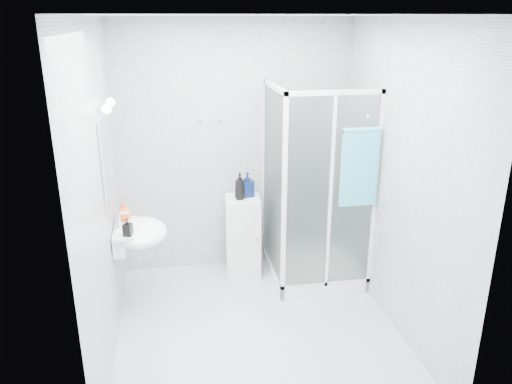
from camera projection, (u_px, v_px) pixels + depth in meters
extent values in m
cube|color=#B8BDBF|center=(258.00, 189.00, 3.95)|extent=(2.40, 2.60, 2.60)
cube|color=#B1B3B6|center=(257.00, 328.00, 4.38)|extent=(2.40, 2.60, 0.01)
cube|color=white|center=(258.00, 16.00, 3.52)|extent=(2.40, 2.60, 0.01)
cube|color=white|center=(313.00, 270.00, 5.28)|extent=(0.90, 0.90, 0.12)
cube|color=silver|center=(275.00, 87.00, 4.57)|extent=(0.04, 0.90, 0.04)
cube|color=silver|center=(335.00, 93.00, 4.24)|extent=(0.90, 0.04, 0.04)
cube|color=silver|center=(284.00, 203.00, 4.50)|extent=(0.04, 0.04, 2.00)
cube|color=white|center=(273.00, 184.00, 4.88)|extent=(0.02, 0.82, 1.84)
cube|color=white|center=(330.00, 197.00, 4.55)|extent=(0.82, 0.02, 1.84)
cube|color=silver|center=(330.00, 196.00, 4.55)|extent=(0.03, 0.04, 1.84)
cylinder|color=silver|center=(307.00, 142.00, 5.21)|extent=(0.02, 0.02, 1.00)
cylinder|color=silver|center=(309.00, 98.00, 5.03)|extent=(0.09, 0.05, 0.09)
cylinder|color=silver|center=(310.00, 169.00, 5.35)|extent=(0.12, 0.04, 0.12)
cylinder|color=silver|center=(367.00, 116.00, 4.32)|extent=(0.03, 0.05, 0.03)
cube|color=white|center=(120.00, 239.00, 4.36)|extent=(0.10, 0.40, 0.18)
ellipsoid|color=white|center=(141.00, 233.00, 4.38)|extent=(0.46, 0.56, 0.20)
cube|color=white|center=(126.00, 228.00, 4.34)|extent=(0.16, 0.50, 0.02)
cylinder|color=silver|center=(119.00, 220.00, 4.31)|extent=(0.04, 0.04, 0.16)
cylinder|color=silver|center=(124.00, 213.00, 4.29)|extent=(0.12, 0.02, 0.02)
cube|color=white|center=(107.00, 157.00, 4.11)|extent=(0.02, 0.60, 0.70)
cylinder|color=silver|center=(101.00, 109.00, 3.82)|extent=(0.05, 0.04, 0.04)
sphere|color=white|center=(106.00, 109.00, 3.83)|extent=(0.08, 0.08, 0.08)
cylinder|color=silver|center=(105.00, 103.00, 4.12)|extent=(0.05, 0.04, 0.04)
sphere|color=white|center=(110.00, 102.00, 4.13)|extent=(0.08, 0.08, 0.08)
cylinder|color=silver|center=(200.00, 120.00, 4.97)|extent=(0.02, 0.04, 0.02)
sphere|color=silver|center=(201.00, 120.00, 4.95)|extent=(0.03, 0.03, 0.03)
cylinder|color=silver|center=(220.00, 119.00, 5.00)|extent=(0.02, 0.04, 0.02)
sphere|color=silver|center=(221.00, 120.00, 4.98)|extent=(0.03, 0.03, 0.03)
cube|color=silver|center=(243.00, 236.00, 5.21)|extent=(0.38, 0.38, 0.85)
cube|color=silver|center=(245.00, 243.00, 5.05)|extent=(0.31, 0.03, 0.72)
sphere|color=orange|center=(257.00, 239.00, 5.04)|extent=(0.03, 0.03, 0.03)
cube|color=#32A7BD|center=(359.00, 168.00, 4.45)|extent=(0.34, 0.04, 0.70)
cylinder|color=#32A7BD|center=(362.00, 130.00, 4.34)|extent=(0.34, 0.05, 0.05)
imported|color=black|center=(240.00, 186.00, 5.00)|extent=(0.12, 0.12, 0.27)
imported|color=#0A1841|center=(247.00, 184.00, 5.08)|extent=(0.14, 0.14, 0.25)
imported|color=#C54A17|center=(123.00, 211.00, 4.46)|extent=(0.17, 0.17, 0.17)
imported|color=black|center=(128.00, 227.00, 4.14)|extent=(0.09, 0.09, 0.15)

